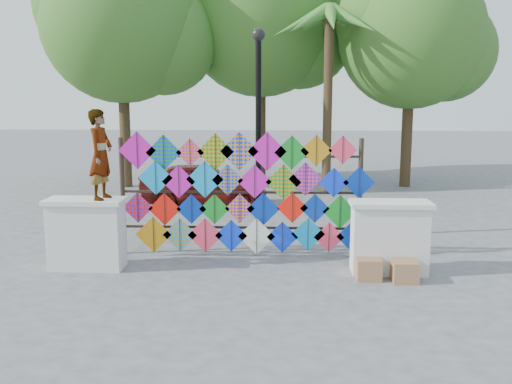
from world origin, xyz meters
TOP-DOWN VIEW (x-y plane):
  - ground at (0.00, 0.00)m, footprint 80.00×80.00m
  - parapet_left at (-2.70, -0.20)m, footprint 1.40×0.65m
  - parapet_right at (2.70, -0.20)m, footprint 1.40×0.65m
  - kite_rack at (0.06, 0.72)m, footprint 4.91×0.24m
  - tree_west at (-4.40, 9.03)m, footprint 5.85×5.20m
  - tree_mid at (0.11, 11.03)m, footprint 6.30×5.60m
  - tree_east at (5.09, 9.53)m, footprint 5.40×4.80m
  - palm_tree at (2.20, 8.00)m, footprint 3.62×3.62m
  - vendor_woman at (-2.37, -0.20)m, footprint 0.46×0.63m
  - sedan at (-1.44, 5.82)m, footprint 3.74×1.83m
  - lamppost at (0.30, 2.00)m, footprint 0.28×0.28m
  - cardboard_box_near at (2.30, -0.60)m, footprint 0.41×0.37m
  - cardboard_box_far at (2.89, -0.69)m, footprint 0.42×0.39m

SIDE VIEW (x-z plane):
  - ground at x=0.00m, z-range 0.00..0.00m
  - cardboard_box_far at x=2.89m, z-range 0.00..0.36m
  - cardboard_box_near at x=2.30m, z-range 0.00..0.37m
  - sedan at x=-1.44m, z-range 0.00..1.23m
  - parapet_left at x=-2.70m, z-range 0.01..1.29m
  - parapet_right at x=2.70m, z-range 0.01..1.29m
  - kite_rack at x=0.06m, z-range 0.01..2.43m
  - vendor_woman at x=-2.37m, z-range 1.28..2.87m
  - lamppost at x=0.30m, z-range 0.46..4.92m
  - palm_tree at x=2.20m, z-range 2.04..7.87m
  - tree_east at x=5.09m, z-range 1.28..8.69m
  - tree_west at x=-4.40m, z-range 1.38..9.39m
  - tree_mid at x=0.11m, z-range 1.47..10.08m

